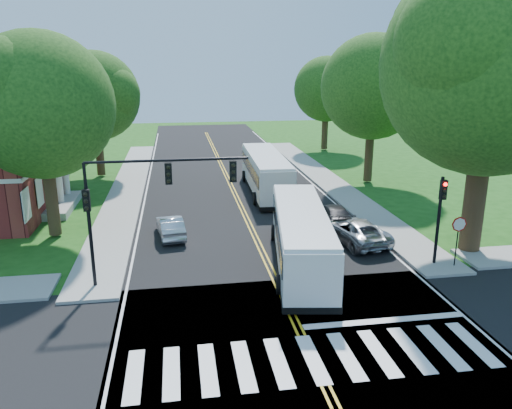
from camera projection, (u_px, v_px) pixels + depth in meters
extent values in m
plane|color=#194B12|center=(309.00, 351.00, 17.61)|extent=(140.00, 140.00, 0.00)
cube|color=black|center=(242.00, 208.00, 34.69)|extent=(14.00, 96.00, 0.01)
cube|color=black|center=(309.00, 351.00, 17.61)|extent=(60.00, 12.00, 0.01)
cube|color=gold|center=(235.00, 194.00, 38.49)|extent=(0.36, 70.00, 0.01)
cube|color=silver|center=(145.00, 197.00, 37.45)|extent=(0.12, 70.00, 0.01)
cube|color=silver|center=(320.00, 190.00, 39.52)|extent=(0.12, 70.00, 0.01)
cube|color=silver|center=(313.00, 359.00, 17.14)|extent=(12.60, 3.00, 0.01)
cube|color=silver|center=(384.00, 320.00, 19.66)|extent=(6.60, 0.40, 0.01)
cube|color=gray|center=(128.00, 188.00, 40.05)|extent=(2.60, 40.00, 0.15)
cube|color=gray|center=(327.00, 180.00, 42.58)|extent=(2.60, 40.00, 0.15)
cylinder|color=#372016|center=(475.00, 195.00, 26.02)|extent=(1.10, 1.10, 6.00)
sphere|color=#3E7221|center=(492.00, 65.00, 24.22)|extent=(10.80, 10.80, 10.80)
cylinder|color=#372016|center=(51.00, 194.00, 28.44)|extent=(0.70, 0.70, 4.80)
sphere|color=#3E7221|center=(41.00, 105.00, 27.05)|extent=(8.00, 8.00, 8.00)
cylinder|color=#372016|center=(99.00, 150.00, 43.75)|extent=(0.70, 0.70, 4.40)
sphere|color=#3E7221|center=(95.00, 96.00, 42.46)|extent=(7.60, 7.60, 7.60)
cylinder|color=#372016|center=(369.00, 151.00, 41.41)|extent=(0.70, 0.70, 5.00)
sphere|color=#3E7221|center=(373.00, 87.00, 39.97)|extent=(8.40, 8.40, 8.40)
cylinder|color=#372016|center=(325.00, 130.00, 56.83)|extent=(0.70, 0.70, 4.40)
sphere|color=#3E7221|center=(326.00, 89.00, 55.57)|extent=(7.20, 7.20, 7.20)
cube|color=silver|center=(55.00, 146.00, 33.48)|extent=(1.40, 6.00, 0.45)
cube|color=gray|center=(61.00, 205.00, 34.63)|extent=(1.80, 6.00, 0.50)
cylinder|color=silver|center=(51.00, 187.00, 32.03)|extent=(0.50, 0.50, 4.20)
cylinder|color=silver|center=(58.00, 179.00, 34.12)|extent=(0.50, 0.50, 4.20)
cylinder|color=silver|center=(65.00, 172.00, 36.20)|extent=(0.50, 0.50, 4.20)
cylinder|color=black|center=(91.00, 237.00, 21.85)|extent=(0.16, 0.16, 4.60)
cube|color=black|center=(86.00, 200.00, 21.24)|extent=(0.30, 0.22, 0.95)
sphere|color=black|center=(85.00, 194.00, 21.02)|extent=(0.18, 0.18, 0.18)
cylinder|color=black|center=(168.00, 160.00, 21.48)|extent=(7.00, 0.12, 0.12)
cube|color=black|center=(168.00, 174.00, 21.48)|extent=(0.30, 0.22, 0.95)
cube|color=black|center=(233.00, 171.00, 21.91)|extent=(0.30, 0.22, 0.95)
cylinder|color=black|center=(438.00, 221.00, 24.39)|extent=(0.16, 0.16, 4.40)
cube|color=black|center=(443.00, 190.00, 23.80)|extent=(0.30, 0.22, 0.95)
sphere|color=#FF0A05|center=(446.00, 184.00, 23.59)|extent=(0.18, 0.18, 0.18)
cylinder|color=black|center=(456.00, 244.00, 24.34)|extent=(0.06, 0.06, 2.20)
cylinder|color=#A50A07|center=(459.00, 224.00, 24.02)|extent=(0.76, 0.04, 0.76)
cube|color=silver|center=(301.00, 238.00, 24.72)|extent=(4.03, 11.11, 2.53)
cube|color=black|center=(301.00, 229.00, 24.59)|extent=(3.98, 10.37, 0.88)
cube|color=black|center=(293.00, 201.00, 29.90)|extent=(2.24, 0.45, 1.47)
cube|color=orange|center=(293.00, 188.00, 29.67)|extent=(1.56, 0.35, 0.29)
cube|color=black|center=(300.00, 259.00, 25.03)|extent=(4.10, 11.21, 0.28)
cube|color=silver|center=(302.00, 212.00, 24.35)|extent=(3.93, 10.78, 0.20)
cylinder|color=black|center=(316.00, 232.00, 28.45)|extent=(0.43, 0.92, 0.88)
cylinder|color=black|center=(274.00, 233.00, 28.44)|extent=(0.43, 0.92, 0.88)
cylinder|color=black|center=(334.00, 285.00, 21.80)|extent=(0.43, 0.92, 0.88)
cylinder|color=black|center=(280.00, 285.00, 21.80)|extent=(0.43, 0.92, 0.88)
cube|color=silver|center=(266.00, 173.00, 38.59)|extent=(2.82, 11.48, 2.66)
cube|color=black|center=(266.00, 167.00, 38.45)|extent=(2.87, 10.68, 0.92)
cube|color=black|center=(256.00, 156.00, 43.98)|extent=(2.37, 0.17, 1.55)
cube|color=orange|center=(256.00, 146.00, 43.74)|extent=(1.65, 0.15, 0.31)
cube|color=black|center=(266.00, 188.00, 38.91)|extent=(2.88, 11.58, 0.29)
cube|color=silver|center=(266.00, 156.00, 38.21)|extent=(2.76, 11.13, 0.21)
cylinder|color=black|center=(274.00, 175.00, 42.62)|extent=(0.34, 0.94, 0.93)
cylinder|color=black|center=(244.00, 176.00, 42.31)|extent=(0.34, 0.94, 0.93)
cylinder|color=black|center=(290.00, 197.00, 35.71)|extent=(0.34, 0.94, 0.93)
cylinder|color=black|center=(255.00, 199.00, 35.40)|extent=(0.34, 0.94, 0.93)
imported|color=#B1B3B8|center=(170.00, 227.00, 28.86)|extent=(1.81, 3.93, 1.25)
imported|color=#A6A8AD|center=(355.00, 231.00, 28.01)|extent=(3.09, 5.28, 1.38)
imported|color=black|center=(333.00, 214.00, 31.12)|extent=(1.99, 4.51, 1.29)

